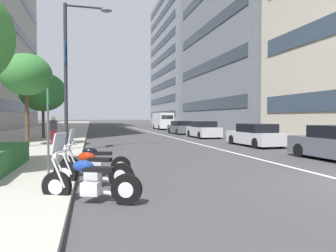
# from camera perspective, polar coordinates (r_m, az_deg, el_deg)

# --- Properties ---
(sidewalk_right_plaza) EXTENTS (160.00, 9.65, 0.15)m
(sidewalk_right_plaza) POSITION_cam_1_polar(r_m,az_deg,el_deg) (36.40, -22.74, -1.17)
(sidewalk_right_plaza) COLOR #A39E93
(sidewalk_right_plaza) RESTS_ON ground
(lane_centre_stripe) EXTENTS (110.00, 0.16, 0.01)m
(lane_centre_stripe) POSITION_cam_1_polar(r_m,az_deg,el_deg) (41.62, -4.76, -0.79)
(lane_centre_stripe) COLOR silver
(lane_centre_stripe) RESTS_ON ground
(motorcycle_far_end_row) EXTENTS (1.04, 2.07, 1.48)m
(motorcycle_far_end_row) POSITION_cam_1_polar(r_m,az_deg,el_deg) (6.64, -14.80, -10.30)
(motorcycle_far_end_row) COLOR black
(motorcycle_far_end_row) RESTS_ON ground
(motorcycle_second_in_row) EXTENTS (1.08, 2.03, 1.11)m
(motorcycle_second_in_row) POSITION_cam_1_polar(r_m,az_deg,el_deg) (8.07, -14.29, -8.31)
(motorcycle_second_in_row) COLOR black
(motorcycle_second_in_row) RESTS_ON ground
(motorcycle_by_sign_pole) EXTENTS (0.71, 2.13, 1.46)m
(motorcycle_by_sign_pole) POSITION_cam_1_polar(r_m,az_deg,el_deg) (9.50, -13.91, -6.73)
(motorcycle_by_sign_pole) COLOR black
(motorcycle_by_sign_pole) RESTS_ON ground
(car_approaching_light) EXTENTS (4.36, 1.96, 1.40)m
(car_approaching_light) POSITION_cam_1_polar(r_m,az_deg,el_deg) (19.61, 16.30, -1.75)
(car_approaching_light) COLOR #B7B7BC
(car_approaching_light) RESTS_ON ground
(car_far_down_avenue) EXTENTS (4.23, 1.92, 1.45)m
(car_far_down_avenue) POSITION_cam_1_polar(r_m,az_deg,el_deg) (26.57, 6.76, -0.75)
(car_far_down_avenue) COLOR #B7B7BC
(car_far_down_avenue) RESTS_ON ground
(car_following_behind) EXTENTS (4.49, 1.97, 1.40)m
(car_following_behind) POSITION_cam_1_polar(r_m,az_deg,el_deg) (32.46, 2.47, -0.33)
(car_following_behind) COLOR #4C515B
(car_following_behind) RESTS_ON ground
(delivery_van_ahead) EXTENTS (6.09, 2.13, 2.42)m
(delivery_van_ahead) POSITION_cam_1_polar(r_m,az_deg,el_deg) (44.44, -1.03, 1.05)
(delivery_van_ahead) COLOR silver
(delivery_van_ahead) RESTS_ON ground
(parking_sign_by_curb) EXTENTS (0.32, 0.06, 2.49)m
(parking_sign_by_curb) POSITION_cam_1_polar(r_m,az_deg,el_deg) (9.17, -21.86, 0.54)
(parking_sign_by_curb) COLOR #47494C
(parking_sign_by_curb) RESTS_ON sidewalk_right_plaza
(street_lamp_with_banners) EXTENTS (1.26, 2.46, 7.51)m
(street_lamp_with_banners) POSITION_cam_1_polar(r_m,az_deg,el_deg) (16.62, -17.62, 11.87)
(street_lamp_with_banners) COLOR #232326
(street_lamp_with_banners) RESTS_ON sidewalk_right_plaza
(street_tree_by_lamp_post) EXTENTS (2.80, 2.80, 5.28)m
(street_tree_by_lamp_post) POSITION_cam_1_polar(r_m,az_deg,el_deg) (19.07, -25.36, 8.79)
(street_tree_by_lamp_post) COLOR #473323
(street_tree_by_lamp_post) RESTS_ON sidewalk_right_plaza
(street_tree_far_plaza) EXTENTS (3.62, 3.62, 5.21)m
(street_tree_far_plaza) POSITION_cam_1_polar(r_m,az_deg,el_deg) (26.04, -22.72, 5.98)
(street_tree_far_plaza) COLOR #473323
(street_tree_far_plaza) RESTS_ON sidewalk_right_plaza
(pedestrian_on_plaza) EXTENTS (0.34, 0.45, 1.71)m
(pedestrian_on_plaza) POSITION_cam_1_polar(r_m,az_deg,el_deg) (19.48, -20.95, -0.77)
(pedestrian_on_plaza) COLOR maroon
(pedestrian_on_plaza) RESTS_ON sidewalk_right_plaza
(office_tower_mid_left) EXTENTS (27.29, 21.59, 31.19)m
(office_tower_mid_left) POSITION_cam_1_polar(r_m,az_deg,el_deg) (76.39, 6.78, 12.09)
(office_tower_mid_left) COLOR gray
(office_tower_mid_left) RESTS_ON ground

